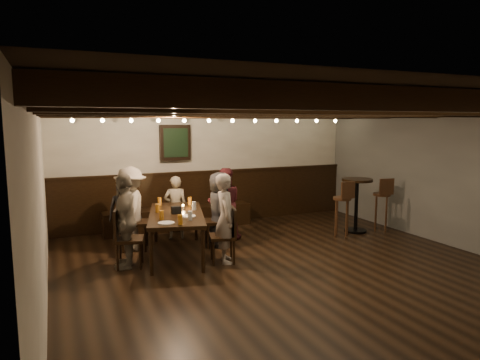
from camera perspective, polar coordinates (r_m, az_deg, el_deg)
name	(u,v)px	position (r m, az deg, el deg)	size (l,w,h in m)	color
room	(220,181)	(7.90, -2.69, -0.20)	(7.00, 7.00, 7.00)	black
dining_table	(176,217)	(7.01, -8.50, -4.84)	(1.30, 2.03, 0.70)	black
chair_left_near	(134,232)	(7.56, -14.00, -6.78)	(0.54, 0.54, 0.98)	black
chair_left_far	(129,249)	(6.70, -14.63, -8.91)	(0.49, 0.49, 0.89)	black
chair_right_near	(218,230)	(7.57, -3.00, -6.67)	(0.51, 0.51, 0.92)	black
chair_right_far	(224,246)	(6.71, -2.18, -8.73)	(0.47, 0.47, 0.85)	black
person_bench_left	(125,210)	(7.94, -15.09, -3.87)	(0.59, 0.38, 1.20)	#262528
person_bench_centre	(176,207)	(8.05, -8.58, -3.62)	(0.43, 0.28, 1.18)	gray
person_bench_right	(225,203)	(7.94, -2.07, -3.15)	(0.64, 0.50, 1.33)	maroon
person_left_near	(131,208)	(7.47, -14.33, -3.70)	(0.92, 0.53, 1.43)	#A79B8D
person_left_far	(125,221)	(6.59, -15.03, -5.26)	(0.83, 0.35, 1.42)	slate
person_right_near	(219,209)	(7.49, -2.79, -3.90)	(0.64, 0.42, 1.31)	#28272A
person_right_far	(226,218)	(6.61, -1.93, -5.11)	(0.51, 0.33, 1.39)	gray
pint_a	(160,201)	(7.67, -10.68, -2.82)	(0.07, 0.07, 0.14)	#BF7219
pint_b	(190,201)	(7.63, -6.70, -2.81)	(0.07, 0.07, 0.14)	#BF7219
pint_c	(157,208)	(7.08, -10.97, -3.71)	(0.07, 0.07, 0.14)	#BF7219
pint_d	(194,206)	(7.19, -6.15, -3.45)	(0.07, 0.07, 0.14)	silver
pint_e	(162,215)	(6.54, -10.41, -4.64)	(0.07, 0.07, 0.14)	#BF7219
pint_f	(190,216)	(6.45, -6.69, -4.75)	(0.07, 0.07, 0.14)	silver
pint_g	(180,220)	(6.20, -7.98, -5.27)	(0.07, 0.07, 0.14)	#BF7219
plate_near	(166,223)	(6.31, -9.81, -5.66)	(0.24, 0.24, 0.01)	white
plate_far	(188,216)	(6.71, -6.94, -4.81)	(0.24, 0.24, 0.01)	white
condiment_caddy	(176,210)	(6.94, -8.52, -3.98)	(0.15, 0.10, 0.12)	black
candle	(183,208)	(7.29, -7.60, -3.68)	(0.05, 0.05, 0.05)	beige
high_top_table	(357,197)	(8.73, 15.29, -2.21)	(0.60, 0.60, 1.06)	black
bar_stool_left	(342,216)	(8.32, 13.43, -4.71)	(0.34, 0.34, 1.08)	#3B2312
bar_stool_right	(381,211)	(8.99, 18.32, -3.97)	(0.35, 0.37, 1.08)	#3B2312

